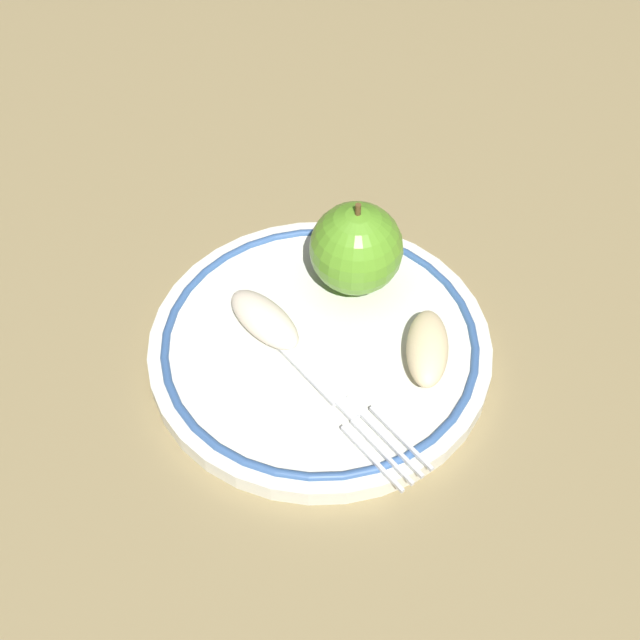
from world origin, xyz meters
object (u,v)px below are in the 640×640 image
apple_slice_back (427,348)px  plate (320,346)px  apple_red_whole (356,248)px  apple_slice_front (265,319)px  fork (328,388)px

apple_slice_back → plate: bearing=82.7°
apple_red_whole → apple_slice_back: 0.09m
apple_red_whole → apple_slice_front: (-0.02, -0.07, -0.02)m
plate → fork: bearing=-46.0°
fork → apple_slice_back: bearing=73.2°
plate → apple_slice_back: (0.07, 0.03, 0.02)m
plate → fork: size_ratio=1.43×
apple_slice_front → fork: 0.07m
apple_red_whole → apple_slice_back: apple_red_whole is taller
fork → plate: bearing=148.5°
fork → apple_red_whole: bearing=129.9°
apple_slice_front → apple_slice_back: same height
plate → apple_red_whole: bearing=102.2°
apple_slice_front → apple_slice_back: bearing=35.2°
plate → apple_slice_back: size_ratio=3.71×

